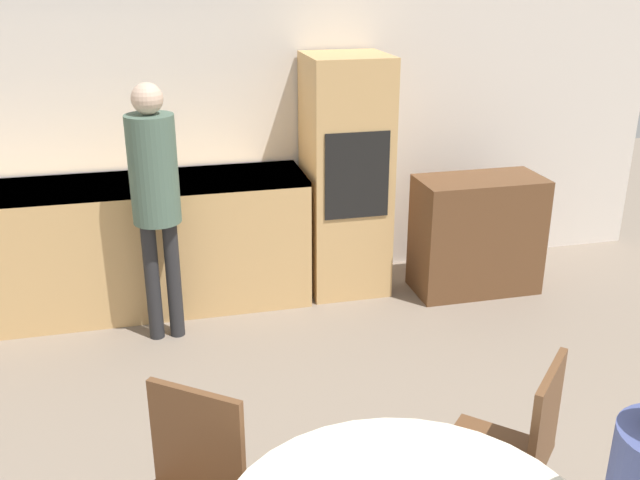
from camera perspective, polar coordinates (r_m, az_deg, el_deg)
wall_back at (r=5.24m, az=-5.06°, el=10.33°), size 6.36×0.05×2.60m
kitchen_counter at (r=5.09m, az=-15.76°, el=-0.43°), size 2.58×0.60×0.92m
oven_unit at (r=5.15m, az=2.04°, el=5.13°), size 0.56×0.59×1.72m
sideboard at (r=5.34m, az=12.42°, el=0.42°), size 0.91×0.45×0.86m
chair_far_right at (r=3.00m, az=15.37°, el=-15.93°), size 0.57×0.57×0.91m
person_standing at (r=4.44m, az=-13.09°, el=4.31°), size 0.29×0.29×1.65m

